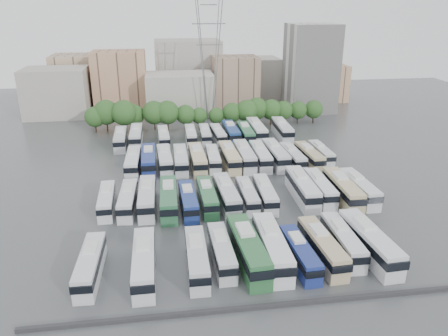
{
  "coord_description": "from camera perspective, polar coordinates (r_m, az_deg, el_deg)",
  "views": [
    {
      "loc": [
        -11.83,
        -71.91,
        32.14
      ],
      "look_at": [
        -0.78,
        3.38,
        3.0
      ],
      "focal_mm": 35.0,
      "sensor_mm": 36.0,
      "label": 1
    }
  ],
  "objects": [
    {
      "name": "bus_r0_s5",
      "position": [
        57.82,
        -0.32,
        -10.8
      ],
      "size": [
        2.63,
        11.17,
        3.49
      ],
      "rotation": [
        0.0,
        0.0,
        0.02
      ],
      "color": "silver",
      "rests_on": "ground"
    },
    {
      "name": "bus_r1_s11",
      "position": [
        77.72,
        12.42,
        -2.51
      ],
      "size": [
        2.96,
        12.06,
        3.76
      ],
      "rotation": [
        0.0,
        0.0,
        -0.03
      ],
      "color": "white",
      "rests_on": "ground"
    },
    {
      "name": "bus_r2_s3",
      "position": [
        89.9,
        -7.75,
        1.09
      ],
      "size": [
        3.22,
        12.39,
        3.85
      ],
      "rotation": [
        0.0,
        0.0,
        0.04
      ],
      "color": "silver",
      "rests_on": "ground"
    },
    {
      "name": "bus_r3_s1",
      "position": [
        107.1,
        -11.41,
        4.16
      ],
      "size": [
        2.82,
        12.62,
        3.96
      ],
      "rotation": [
        0.0,
        0.0,
        -0.01
      ],
      "color": "silver",
      "rests_on": "ground"
    },
    {
      "name": "bus_r0_s10",
      "position": [
        62.11,
        15.22,
        -9.11
      ],
      "size": [
        2.87,
        11.72,
        3.66
      ],
      "rotation": [
        0.0,
        0.0,
        -0.03
      ],
      "color": "silver",
      "rests_on": "ground"
    },
    {
      "name": "bus_r1_s3",
      "position": [
        72.13,
        -7.24,
        -3.96
      ],
      "size": [
        3.01,
        12.79,
        4.0
      ],
      "rotation": [
        0.0,
        0.0,
        -0.02
      ],
      "color": "#2D6941",
      "rests_on": "ground"
    },
    {
      "name": "bus_r3_s5",
      "position": [
        106.57,
        -4.37,
        4.31
      ],
      "size": [
        2.61,
        11.2,
        3.5
      ],
      "rotation": [
        0.0,
        0.0,
        -0.02
      ],
      "color": "silver",
      "rests_on": "ground"
    },
    {
      "name": "bus_r1_s5",
      "position": [
        72.77,
        -2.22,
        -3.72
      ],
      "size": [
        2.72,
        11.63,
        3.64
      ],
      "rotation": [
        0.0,
        0.0,
        0.02
      ],
      "color": "#2F6E41",
      "rests_on": "ground"
    },
    {
      "name": "bus_r1_s6",
      "position": [
        73.1,
        0.33,
        -3.46
      ],
      "size": [
        3.29,
        12.64,
        3.93
      ],
      "rotation": [
        0.0,
        0.0,
        0.04
      ],
      "color": "silver",
      "rests_on": "ground"
    },
    {
      "name": "bus_r0_s11",
      "position": [
        62.21,
        18.45,
        -9.13
      ],
      "size": [
        3.59,
        13.68,
        4.26
      ],
      "rotation": [
        0.0,
        0.0,
        0.05
      ],
      "color": "silver",
      "rests_on": "ground"
    },
    {
      "name": "bus_r2_s11",
      "position": [
        92.03,
        8.93,
        1.46
      ],
      "size": [
        2.88,
        11.91,
        3.72
      ],
      "rotation": [
        0.0,
        0.0,
        0.02
      ],
      "color": "silver",
      "rests_on": "ground"
    },
    {
      "name": "bus_r1_s4",
      "position": [
        71.65,
        -4.69,
        -4.24
      ],
      "size": [
        2.76,
        11.25,
        3.51
      ],
      "rotation": [
        0.0,
        0.0,
        0.03
      ],
      "color": "navy",
      "rests_on": "ground"
    },
    {
      "name": "bus_r3_s8",
      "position": [
        107.7,
        0.93,
        4.68
      ],
      "size": [
        2.92,
        12.81,
        4.01
      ],
      "rotation": [
        0.0,
        0.0,
        0.01
      ],
      "color": "navy",
      "rests_on": "ground"
    },
    {
      "name": "bus_r2_s2",
      "position": [
        90.1,
        -9.8,
        1.07
      ],
      "size": [
        2.92,
        12.83,
        4.02
      ],
      "rotation": [
        0.0,
        0.0,
        0.01
      ],
      "color": "navy",
      "rests_on": "ground"
    },
    {
      "name": "ground",
      "position": [
        79.65,
        0.91,
        -2.85
      ],
      "size": [
        220.0,
        220.0,
        0.0
      ],
      "primitive_type": "plane",
      "color": "#424447",
      "rests_on": "ground"
    },
    {
      "name": "tree_line",
      "position": [
        117.66,
        -3.68,
        7.29
      ],
      "size": [
        64.54,
        8.07,
        8.41
      ],
      "color": "black",
      "rests_on": "ground"
    },
    {
      "name": "bus_r2_s1",
      "position": [
        89.74,
        -11.79,
        0.8
      ],
      "size": [
        2.93,
        12.34,
        3.86
      ],
      "rotation": [
        0.0,
        0.0,
        -0.02
      ],
      "color": "silver",
      "rests_on": "ground"
    },
    {
      "name": "bus_r1_s7",
      "position": [
        73.5,
        3.07,
        -3.57
      ],
      "size": [
        2.41,
        10.84,
        3.4
      ],
      "rotation": [
        0.0,
        0.0,
        -0.0
      ],
      "color": "silver",
      "rests_on": "ground"
    },
    {
      "name": "bus_r1_s13",
      "position": [
        79.15,
        17.2,
        -2.51
      ],
      "size": [
        2.75,
        12.32,
        3.86
      ],
      "rotation": [
        0.0,
        0.0,
        0.01
      ],
      "color": "silver",
      "rests_on": "ground"
    },
    {
      "name": "bus_r3_s7",
      "position": [
        106.97,
        -0.78,
        4.42
      ],
      "size": [
        2.96,
        11.2,
        3.48
      ],
      "rotation": [
        0.0,
        0.0,
        0.05
      ],
      "color": "silver",
      "rests_on": "ground"
    },
    {
      "name": "bus_r2_s7",
      "position": [
        90.4,
        0.74,
        1.47
      ],
      "size": [
        3.07,
        13.0,
        4.06
      ],
      "rotation": [
        0.0,
        0.0,
        0.02
      ],
      "color": "beige",
      "rests_on": "ground"
    },
    {
      "name": "bus_r3_s6",
      "position": [
        107.24,
        -2.49,
        4.43
      ],
      "size": [
        2.66,
        10.98,
        3.43
      ],
      "rotation": [
        0.0,
        0.0,
        -0.03
      ],
      "color": "silver",
      "rests_on": "ground"
    },
    {
      "name": "parapet",
      "position": [
        51.68,
        7.05,
        -17.34
      ],
      "size": [
        56.0,
        0.5,
        0.5
      ],
      "primitive_type": "cube",
      "color": "#2D2D30",
      "rests_on": "ground"
    },
    {
      "name": "bus_r0_s8",
      "position": [
        58.3,
        9.84,
        -10.9
      ],
      "size": [
        2.77,
        10.97,
        3.42
      ],
      "rotation": [
        0.0,
        0.0,
        0.04
      ],
      "color": "navy",
      "rests_on": "ground"
    },
    {
      "name": "bus_r3_s0",
      "position": [
        105.62,
        -13.37,
        3.74
      ],
      "size": [
        3.0,
        12.45,
        3.89
      ],
      "rotation": [
        0.0,
        0.0,
        0.02
      ],
      "color": "silver",
      "rests_on": "ground"
    },
    {
      "name": "bus_r1_s0",
      "position": [
        74.13,
        -15.08,
        -4.09
      ],
      "size": [
        2.76,
        10.93,
        3.41
      ],
      "rotation": [
        0.0,
        0.0,
        0.04
      ],
      "color": "silver",
      "rests_on": "ground"
    },
    {
      "name": "bus_r2_s5",
      "position": [
        89.4,
        -3.48,
        1.21
      ],
      "size": [
        2.99,
        13.01,
        4.07
      ],
      "rotation": [
        0.0,
        0.0,
        0.01
      ],
      "color": "beige",
      "rests_on": "ground"
    },
    {
      "name": "bus_r1_s10",
      "position": [
        76.52,
        10.18,
        -2.56
      ],
      "size": [
        3.29,
        13.37,
        4.17
      ],
      "rotation": [
        0.0,
        0.0,
        -0.03
      ],
      "color": "silver",
      "rests_on": "ground"
    },
    {
      "name": "bus_r2_s12",
      "position": [
        93.11,
        11.04,
        1.56
      ],
      "size": [
        3.15,
        12.06,
        3.75
      ],
      "rotation": [
        0.0,
        0.0,
        0.05
      ],
      "color": "#C4B486",
      "rests_on": "ground"
    },
    {
      "name": "bus_r1_s12",
      "position": [
        77.52,
        15.22,
        -2.68
      ],
      "size": [
        3.19,
        13.32,
        4.16
      ],
      "rotation": [
        0.0,
        0.0,
        -0.02
      ],
      "color": "#C4B787",
      "rests_on": "ground"
    },
    {
      "name": "bus_r0_s4",
      "position": [
        56.44,
        -3.56,
        -11.62
      ],
      "size": [
        2.73,
        11.73,
        3.67
      ],
      "rotation": [
        0.0,
        0.0,
        -0.02
      ],
      "color": "silver",
      "rests_on": "ground"
    },
    {
      "name": "bus_r2_s6",
      "position": [
        90.35,
        -1.43,
        1.27
      ],
      "size": [
        2.8,
        11.27,
        3.51
      ],
      "rotation": [
        0.0,
        0.0,
        -0.03
      ],
      "color": "silver",
      "rests_on": "ground"
    },
    {
      "name": "bus_r2_s10",
      "position": [
        92.36,
        6.74,
        1.79
      ],
      "size": [
        3.11,
        13.3,
        4.16
      ],
      "rotation": [
        0.0,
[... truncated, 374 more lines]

